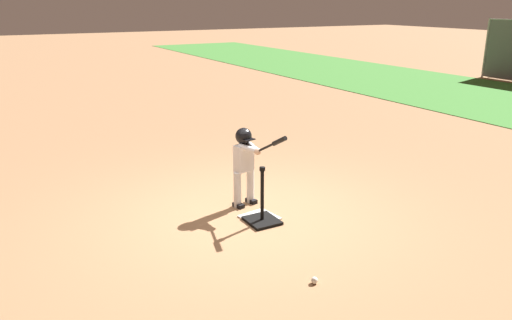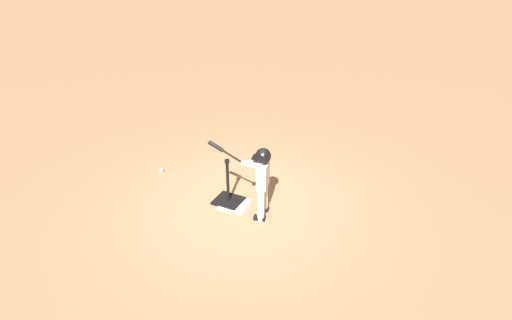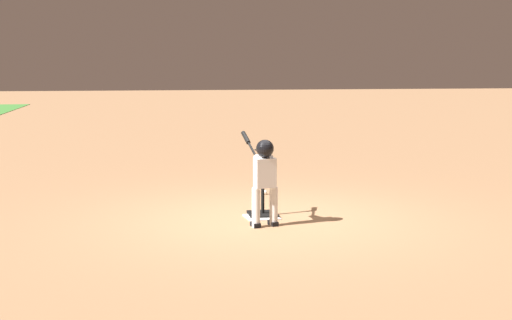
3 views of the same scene
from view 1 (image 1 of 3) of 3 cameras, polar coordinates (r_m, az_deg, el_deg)
ground_plane at (r=6.97m, az=-0.88°, el=-6.49°), size 90.00×90.00×0.00m
home_plate at (r=6.92m, az=0.41°, el=-6.58°), size 0.50×0.50×0.02m
batting_tee at (r=6.77m, az=0.70°, el=-6.27°), size 0.45×0.40×0.79m
batter_child at (r=7.09m, az=-1.24°, el=0.32°), size 0.94×0.41×1.20m
baseball at (r=5.46m, az=6.70°, el=-13.50°), size 0.07×0.07×0.07m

